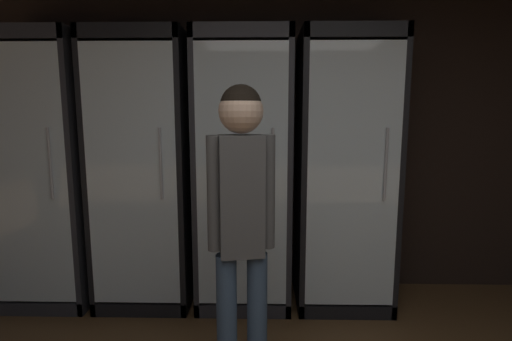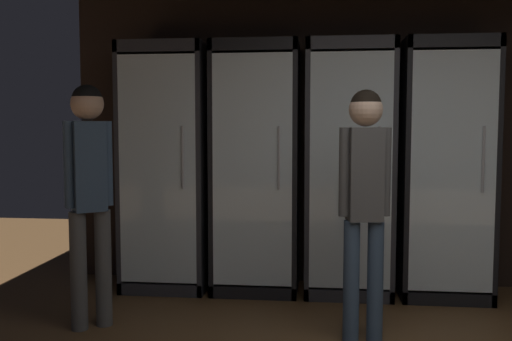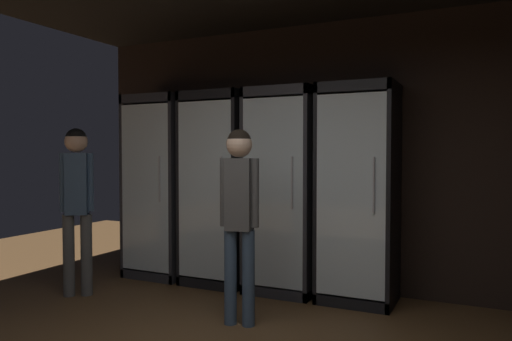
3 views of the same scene
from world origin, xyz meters
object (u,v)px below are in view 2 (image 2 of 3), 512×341
object	(u,v)px
cooler_left	(257,170)
cooler_far_left	(168,170)
cooler_right	(443,171)
cooler_center	(348,172)
shopper_near	(365,186)
shopper_far	(89,180)

from	to	relation	value
cooler_left	cooler_far_left	bearing A→B (deg)	179.94
cooler_right	cooler_center	bearing A→B (deg)	-179.91
shopper_near	shopper_far	xyz separation A→B (m)	(-1.86, 0.04, 0.01)
cooler_left	shopper_far	bearing A→B (deg)	-134.15
cooler_far_left	shopper_near	xyz separation A→B (m)	(1.59, -1.11, 0.00)
cooler_center	cooler_far_left	bearing A→B (deg)	-179.99
cooler_far_left	cooler_right	xyz separation A→B (m)	(2.32, 0.00, 0.01)
cooler_right	cooler_left	bearing A→B (deg)	-179.92
shopper_near	shopper_far	size ratio (longest dim) A/B	0.97
cooler_far_left	cooler_left	world-z (taller)	same
shopper_near	cooler_left	bearing A→B (deg)	126.26
cooler_right	shopper_near	xyz separation A→B (m)	(-0.73, -1.12, -0.01)
cooler_right	shopper_far	distance (m)	2.80
cooler_far_left	shopper_near	world-z (taller)	cooler_far_left
cooler_left	cooler_center	xyz separation A→B (m)	(0.77, 0.00, -0.01)
cooler_center	shopper_near	size ratio (longest dim) A/B	1.28
cooler_far_left	cooler_right	size ratio (longest dim) A/B	1.00
shopper_near	shopper_far	world-z (taller)	shopper_far
cooler_left	shopper_near	distance (m)	1.38
cooler_left	shopper_near	size ratio (longest dim) A/B	1.28
cooler_left	shopper_far	xyz separation A→B (m)	(-1.04, -1.07, 0.01)
cooler_far_left	cooler_right	world-z (taller)	same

